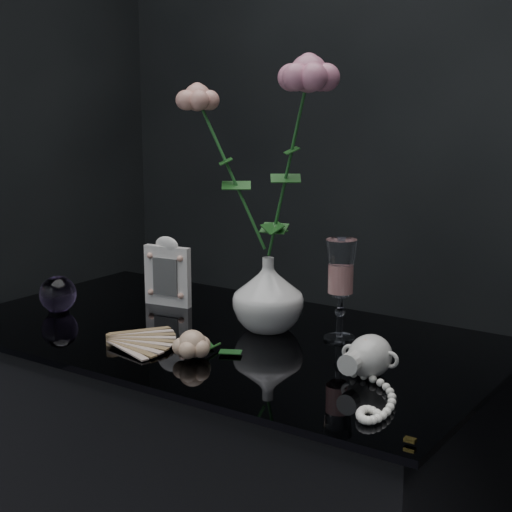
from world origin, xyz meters
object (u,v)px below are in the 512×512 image
Objects in this scene: picture_frame at (167,271)px; paperweight at (58,294)px; vase at (268,294)px; wine_glass at (340,290)px; pearl_jar at (370,354)px; loose_rose at (192,344)px.

paperweight is (-0.15, -0.17, -0.04)m from picture_frame.
picture_frame reaches higher than paperweight.
vase is 0.75× the size of wine_glass.
paperweight is 0.31× the size of pearl_jar.
paperweight reaches higher than pearl_jar.
wine_glass is 0.20m from pearl_jar.
pearl_jar is at bearing 1.95° from paperweight.
vase is at bearing 88.19° from loose_rose.
wine_glass is 1.25× the size of picture_frame.
picture_frame is at bearing 139.66° from loose_rose.
loose_rose is (0.42, -0.07, -0.01)m from paperweight.
picture_frame is 0.23m from paperweight.
pearl_jar is at bearing -47.10° from wine_glass.
vase is 0.28m from picture_frame.
paperweight is at bearing -140.17° from picture_frame.
vase reaches higher than pearl_jar.
vase is at bearing -170.13° from wine_glass.
wine_glass is at bearing 129.15° from pearl_jar.
paperweight is (-0.43, -0.14, -0.03)m from vase.
wine_glass is 0.42m from picture_frame.
paperweight is at bearing 172.58° from loose_rose.
vase reaches higher than paperweight.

